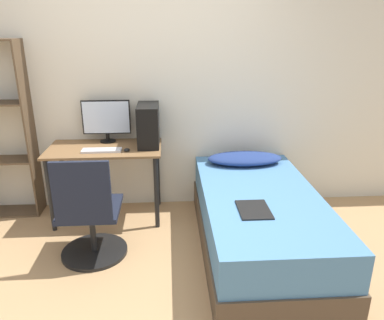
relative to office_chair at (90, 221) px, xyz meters
name	(u,v)px	position (x,y,z in m)	size (l,w,h in m)	color
ground_plane	(146,295)	(0.47, -0.52, -0.35)	(14.00, 14.00, 0.00)	tan
wall_back	(148,91)	(0.47, 1.05, 0.90)	(8.00, 0.05, 2.50)	silver
desk	(105,159)	(0.04, 0.73, 0.29)	(1.10, 0.59, 0.75)	brown
office_chair	(90,221)	(0.00, 0.00, 0.00)	(0.56, 0.56, 0.94)	black
bed	(259,221)	(1.44, 0.05, -0.08)	(1.00, 1.95, 0.54)	#4C3D2D
pillow	(245,158)	(1.44, 0.77, 0.24)	(0.76, 0.36, 0.11)	navy
magazine	(254,210)	(1.31, -0.26, 0.20)	(0.24, 0.32, 0.01)	black
monitor	(106,119)	(0.05, 0.93, 0.64)	(0.48, 0.16, 0.43)	black
keyboard	(102,150)	(0.03, 0.61, 0.41)	(0.37, 0.12, 0.02)	silver
pc_tower	(148,125)	(0.47, 0.80, 0.60)	(0.21, 0.42, 0.40)	black
mouse	(127,150)	(0.27, 0.61, 0.41)	(0.06, 0.09, 0.02)	black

